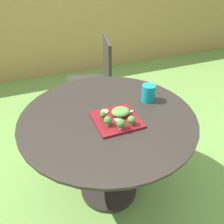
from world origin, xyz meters
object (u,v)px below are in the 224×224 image
Objects in this scene: fork at (123,116)px; patio_chair at (97,76)px; salad_plate at (116,120)px; drinking_glass at (148,94)px.

patio_chair is at bearing 80.64° from fork.
salad_plate is 0.04m from fork.
fork is (-0.17, -1.02, 0.21)m from patio_chair.
salad_plate is at bearing -154.97° from drinking_glass.
patio_chair is at bearing 94.85° from drinking_glass.
salad_plate is 2.28× the size of drinking_glass.
drinking_glass is (0.08, -0.89, 0.25)m from patio_chair.
patio_chair reaches higher than fork.
drinking_glass is at bearing 27.84° from fork.
patio_chair is 7.83× the size of drinking_glass.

